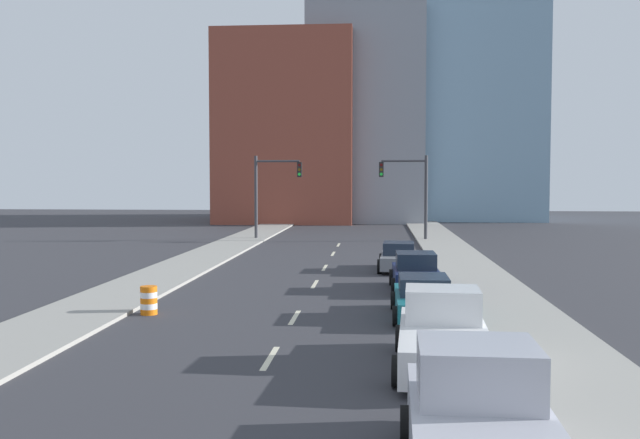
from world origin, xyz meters
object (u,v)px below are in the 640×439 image
at_px(traffic_barrel, 149,300).
at_px(sedan_navy, 416,273).
at_px(sedan_gray, 399,257).
at_px(traffic_signal_right, 413,186).
at_px(traffic_signal_left, 269,186).
at_px(pickup_truck_silver, 482,432).
at_px(sedan_teal, 423,299).
at_px(pickup_truck_white, 443,336).

bearing_deg(traffic_barrel, sedan_navy, 33.20).
bearing_deg(sedan_gray, traffic_signal_right, 87.29).
distance_m(traffic_signal_left, traffic_barrel, 29.83).
xyz_separation_m(pickup_truck_silver, sedan_teal, (-0.06, 12.78, -0.17)).
relative_size(traffic_signal_left, sedan_navy, 1.47).
height_order(pickup_truck_silver, sedan_navy, pickup_truck_silver).
xyz_separation_m(traffic_signal_right, pickup_truck_white, (-0.97, -35.60, -3.24)).
relative_size(pickup_truck_silver, sedan_teal, 1.31).
xyz_separation_m(traffic_signal_left, sedan_gray, (9.16, -17.37, -3.34)).
height_order(traffic_signal_right, sedan_teal, traffic_signal_right).
height_order(traffic_signal_right, sedan_gray, traffic_signal_right).
relative_size(traffic_signal_left, traffic_barrel, 6.58).
height_order(traffic_signal_right, pickup_truck_white, traffic_signal_right).
xyz_separation_m(pickup_truck_white, sedan_gray, (-0.54, 18.22, -0.11)).
bearing_deg(traffic_barrel, traffic_signal_right, 71.08).
bearing_deg(traffic_barrel, sedan_gray, 54.79).
bearing_deg(sedan_gray, pickup_truck_white, -86.03).
height_order(traffic_signal_left, traffic_signal_right, same).
height_order(traffic_barrel, pickup_truck_white, pickup_truck_white).
distance_m(traffic_barrel, sedan_teal, 9.10).
distance_m(pickup_truck_silver, sedan_navy, 18.59).
bearing_deg(pickup_truck_silver, traffic_barrel, 127.40).
distance_m(traffic_signal_left, traffic_signal_right, 10.67).
bearing_deg(sedan_teal, traffic_barrel, -178.90).
relative_size(pickup_truck_silver, sedan_navy, 1.40).
distance_m(pickup_truck_white, sedan_navy, 11.97).
distance_m(sedan_teal, sedan_gray, 12.07).
height_order(traffic_signal_left, sedan_teal, traffic_signal_left).
bearing_deg(traffic_signal_left, sedan_gray, -62.20).
height_order(sedan_navy, sedan_gray, sedan_navy).
xyz_separation_m(sedan_teal, sedan_navy, (0.05, 5.80, 0.07)).
height_order(pickup_truck_white, sedan_navy, pickup_truck_white).
distance_m(pickup_truck_silver, sedan_gray, 24.85).
xyz_separation_m(traffic_signal_left, pickup_truck_silver, (9.68, -42.22, -3.19)).
relative_size(traffic_barrel, sedan_teal, 0.21).
xyz_separation_m(traffic_signal_left, traffic_barrel, (0.52, -29.62, -3.51)).
height_order(traffic_barrel, sedan_navy, sedan_navy).
distance_m(traffic_signal_left, sedan_teal, 31.15).
relative_size(traffic_signal_left, traffic_signal_right, 1.00).
xyz_separation_m(traffic_barrel, sedan_navy, (9.15, 5.99, 0.22)).
bearing_deg(sedan_teal, pickup_truck_white, -89.30).
relative_size(traffic_barrel, sedan_gray, 0.22).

